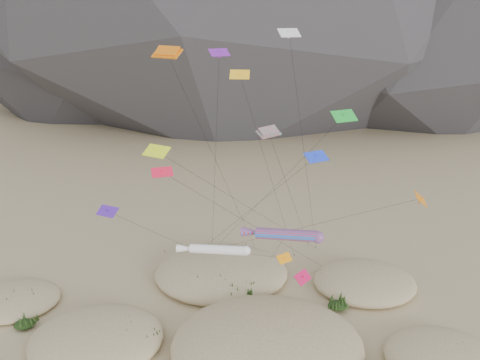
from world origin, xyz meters
name	(u,v)px	position (x,y,z in m)	size (l,w,h in m)	color
dunes	(229,347)	(-0.63, 4.73, 0.72)	(52.57, 39.50, 4.14)	#CCB789
dune_grass	(234,353)	(-0.25, 3.74, 0.84)	(44.52, 28.47, 1.45)	black
kite_stakes	(246,253)	(1.67, 23.34, 0.15)	(20.19, 6.45, 0.30)	#3F2D1E
rainbow_tube_kite	(284,235)	(4.46, 8.05, 10.45)	(7.50, 14.85, 11.33)	red
white_tube_kite	(215,250)	(-1.88, 7.83, 9.14)	(6.92, 16.72, 9.84)	white
orange_parafoil	(168,56)	(-5.61, 11.34, 26.12)	(10.17, 15.14, 26.95)	orange
multi_parafoil	(270,134)	(3.20, 10.62, 19.31)	(8.39, 15.74, 20.02)	#FF1D1A
delta_kites	(265,153)	(2.90, 11.42, 17.28)	(29.97, 18.97, 28.05)	blue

